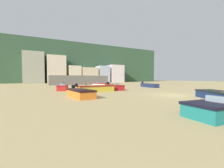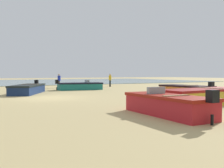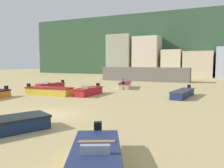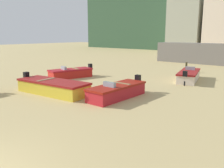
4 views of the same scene
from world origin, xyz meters
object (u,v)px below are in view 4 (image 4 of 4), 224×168
object	(u,v)px
boat_yellow_1	(53,87)
boat_red_4	(71,73)
boat_red_7	(117,91)
boat_cream_3	(189,76)
mooring_post_near_water	(186,67)

from	to	relation	value
boat_yellow_1	boat_red_4	size ratio (longest dim) A/B	1.32
boat_yellow_1	boat_red_7	world-z (taller)	boat_yellow_1
boat_yellow_1	boat_cream_3	xyz separation A→B (m)	(4.97, 9.78, -0.02)
boat_red_4	mooring_post_near_water	size ratio (longest dim) A/B	4.06
boat_red_4	mooring_post_near_water	distance (m)	11.43
boat_red_7	mooring_post_near_water	bearing A→B (deg)	-85.43
boat_yellow_1	mooring_post_near_water	distance (m)	14.27
boat_yellow_1	boat_red_4	world-z (taller)	boat_yellow_1
boat_red_7	mooring_post_near_water	size ratio (longest dim) A/B	4.36
boat_cream_3	boat_red_4	distance (m)	9.96
boat_red_7	boat_cream_3	bearing A→B (deg)	-97.33
boat_yellow_1	boat_red_7	distance (m)	4.23
boat_cream_3	mooring_post_near_water	xyz separation A→B (m)	(-1.96, 4.17, 0.10)
boat_red_4	boat_red_7	xyz separation A→B (m)	(7.35, -2.81, 0.01)
boat_red_4	boat_red_7	size ratio (longest dim) A/B	0.93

